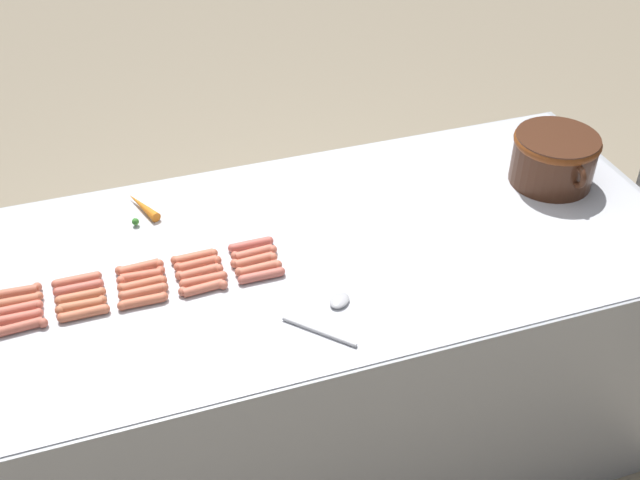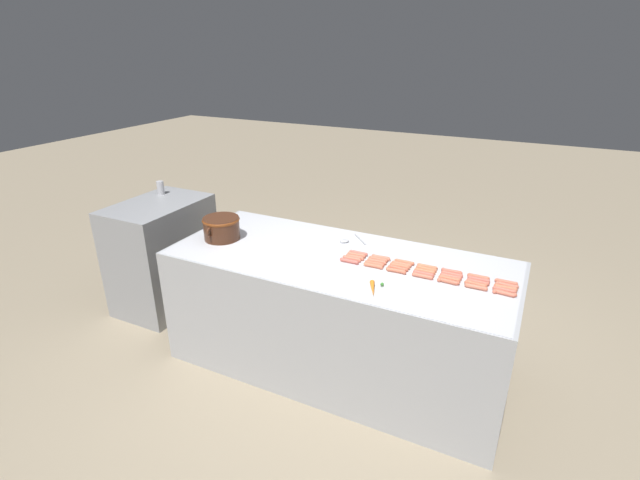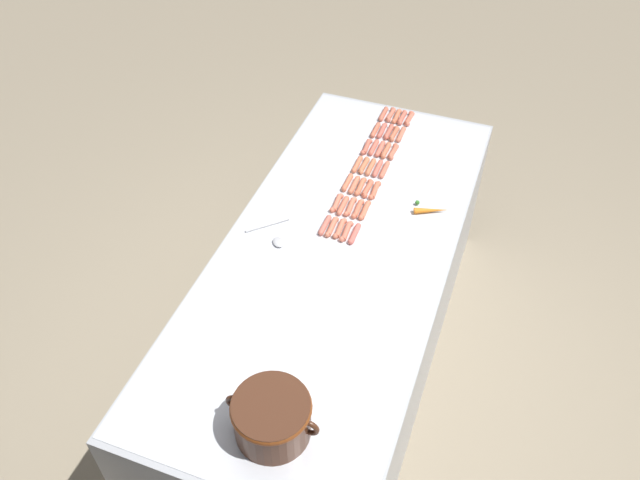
{
  "view_description": "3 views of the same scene",
  "coord_description": "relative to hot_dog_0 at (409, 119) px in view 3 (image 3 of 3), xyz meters",
  "views": [
    {
      "loc": [
        1.75,
        -0.48,
        2.38
      ],
      "look_at": [
        0.03,
        0.09,
        0.96
      ],
      "focal_mm": 43.57,
      "sensor_mm": 36.0,
      "label": 1
    },
    {
      "loc": [
        -2.74,
        -1.19,
        2.32
      ],
      "look_at": [
        0.11,
        0.21,
        0.97
      ],
      "focal_mm": 26.16,
      "sensor_mm": 36.0,
      "label": 2
    },
    {
      "loc": [
        -0.64,
        1.98,
        3.02
      ],
      "look_at": [
        0.08,
        0.01,
        0.94
      ],
      "focal_mm": 35.96,
      "sensor_mm": 36.0,
      "label": 3
    }
  ],
  "objects": [
    {
      "name": "serving_spoon",
      "position": [
        0.35,
        1.15,
        -0.01
      ],
      "size": [
        0.22,
        0.21,
        0.02
      ],
      "color": "#B7B7BC",
      "rests_on": "griddle_counter"
    },
    {
      "name": "hot_dog_16",
      "position": [
        0.07,
        0.34,
        0.0
      ],
      "size": [
        0.03,
        0.14,
        0.03
      ],
      "color": "#D56A55",
      "rests_on": "griddle_counter"
    },
    {
      "name": "hot_dog_0",
      "position": [
        0.0,
        0.0,
        0.0
      ],
      "size": [
        0.04,
        0.14,
        0.03
      ],
      "color": "#D76C52",
      "rests_on": "griddle_counter"
    },
    {
      "name": "hot_dog_22",
      "position": [
        0.11,
        0.17,
        0.0
      ],
      "size": [
        0.03,
        0.14,
        0.03
      ],
      "color": "#C96454",
      "rests_on": "griddle_counter"
    },
    {
      "name": "hot_dog_32",
      "position": [
        0.15,
        0.67,
        0.0
      ],
      "size": [
        0.03,
        0.14,
        0.03
      ],
      "color": "#D56D4D",
      "rests_on": "griddle_counter"
    },
    {
      "name": "hot_dog_19",
      "position": [
        0.08,
        0.84,
        0.0
      ],
      "size": [
        0.03,
        0.14,
        0.03
      ],
      "color": "#D47054",
      "rests_on": "griddle_counter"
    },
    {
      "name": "hot_dog_17",
      "position": [
        0.08,
        0.51,
        0.0
      ],
      "size": [
        0.03,
        0.14,
        0.03
      ],
      "color": "#CF724D",
      "rests_on": "griddle_counter"
    },
    {
      "name": "hot_dog_26",
      "position": [
        0.12,
        0.84,
        0.0
      ],
      "size": [
        0.03,
        0.14,
        0.03
      ],
      "color": "#D46D51",
      "rests_on": "griddle_counter"
    },
    {
      "name": "hot_dog_10",
      "position": [
        0.04,
        0.5,
        0.0
      ],
      "size": [
        0.03,
        0.14,
        0.03
      ],
      "color": "#CD6453",
      "rests_on": "griddle_counter"
    },
    {
      "name": "hot_dog_18",
      "position": [
        0.08,
        0.68,
        0.0
      ],
      "size": [
        0.03,
        0.14,
        0.03
      ],
      "color": "#D36E4D",
      "rests_on": "griddle_counter"
    },
    {
      "name": "hot_dog_24",
      "position": [
        0.11,
        0.5,
        0.0
      ],
      "size": [
        0.03,
        0.14,
        0.03
      ],
      "color": "#CB724C",
      "rests_on": "griddle_counter"
    },
    {
      "name": "hot_dog_3",
      "position": [
        0.0,
        0.5,
        0.0
      ],
      "size": [
        0.03,
        0.14,
        0.03
      ],
      "color": "#D46C52",
      "rests_on": "griddle_counter"
    },
    {
      "name": "hot_dog_20",
      "position": [
        0.08,
        1.0,
        0.0
      ],
      "size": [
        0.03,
        0.14,
        0.03
      ],
      "color": "#D67054",
      "rests_on": "griddle_counter"
    },
    {
      "name": "hot_dog_23",
      "position": [
        0.11,
        0.33,
        0.0
      ],
      "size": [
        0.03,
        0.14,
        0.03
      ],
      "color": "#D66652",
      "rests_on": "griddle_counter"
    },
    {
      "name": "hot_dog_30",
      "position": [
        0.15,
        0.34,
        0.0
      ],
      "size": [
        0.03,
        0.14,
        0.03
      ],
      "color": "#C9644F",
      "rests_on": "griddle_counter"
    },
    {
      "name": "hot_dog_6",
      "position": [
        -0.0,
        1.01,
        0.0
      ],
      "size": [
        0.03,
        0.14,
        0.03
      ],
      "color": "#D46356",
      "rests_on": "griddle_counter"
    },
    {
      "name": "hot_dog_8",
      "position": [
        0.04,
        0.17,
        0.0
      ],
      "size": [
        0.03,
        0.14,
        0.03
      ],
      "color": "#CB6C4D",
      "rests_on": "griddle_counter"
    },
    {
      "name": "hot_dog_4",
      "position": [
        0.0,
        0.68,
        0.0
      ],
      "size": [
        0.03,
        0.14,
        0.03
      ],
      "color": "#D56C4E",
      "rests_on": "griddle_counter"
    },
    {
      "name": "hot_dog_7",
      "position": [
        0.04,
        0.0,
        0.0
      ],
      "size": [
        0.03,
        0.14,
        0.03
      ],
      "color": "#CE6854",
      "rests_on": "griddle_counter"
    },
    {
      "name": "hot_dog_13",
      "position": [
        0.04,
        1.01,
        0.0
      ],
      "size": [
        0.03,
        0.14,
        0.03
      ],
      "color": "#D56E55",
      "rests_on": "griddle_counter"
    },
    {
      "name": "hot_dog_29",
      "position": [
        0.15,
        0.18,
        0.0
      ],
      "size": [
        0.03,
        0.14,
        0.03
      ],
      "color": "#D16A4E",
      "rests_on": "griddle_counter"
    },
    {
      "name": "bean_pot",
      "position": [
        -0.04,
        2.07,
        0.09
      ],
      "size": [
        0.35,
        0.29,
        0.17
      ],
      "color": "#472616",
      "rests_on": "griddle_counter"
    },
    {
      "name": "hot_dog_28",
      "position": [
        0.15,
        0.01,
        0.0
      ],
      "size": [
        0.03,
        0.14,
        0.03
      ],
      "color": "#CE6850",
      "rests_on": "griddle_counter"
    },
    {
      "name": "hot_dog_14",
      "position": [
        0.07,
        0.0,
        0.0
      ],
      "size": [
        0.03,
        0.14,
        0.03
      ],
      "color": "#D5704F",
      "rests_on": "griddle_counter"
    },
    {
      "name": "hot_dog_15",
      "position": [
        0.07,
        0.17,
        0.0
      ],
      "size": [
        0.03,
        0.14,
        0.03
      ],
      "color": "#CD6450",
      "rests_on": "griddle_counter"
    },
    {
      "name": "hot_dog_5",
      "position": [
        0.0,
        0.84,
        0.0
      ],
      "size": [
        0.03,
        0.14,
        0.03
      ],
      "color": "#D36E4F",
      "rests_on": "griddle_counter"
    },
    {
      "name": "hot_dog_2",
      "position": [
        0.0,
        0.34,
        0.0
      ],
      "size": [
        0.03,
        0.14,
        0.03
      ],
      "color": "#CC6A4F",
      "rests_on": "griddle_counter"
    },
    {
      "name": "hot_dog_11",
      "position": [
        0.04,
        0.68,
        0.0
      ],
      "size": [
        0.03,
        0.14,
        0.03
      ],
      "color": "#D7694D",
      "rests_on": "griddle_counter"
    },
    {
      "name": "hot_dog_21",
      "position": [
        0.11,
        -0.0,
        0.0
      ],
      "size": [
        0.03,
        0.14,
        0.03
      ],
      "color": "#CC6E56",
      "rests_on": "griddle_counter"
    },
    {
      "name": "hot_dog_9",
      "position": [
        0.04,
        0.34,
        0.0
      ],
      "size": [
        0.03,
        0.14,
        0.03
      ],
      "color": "#CB6E4E",
      "rests_on": "griddle_counter"
    },
    {
      "name": "hot_dog_33",
      "position": [
        0.15,
        0.84,
        0.0
      ],
      "size": [
        0.03,
        0.14,
        0.03
      ],
      "color": "#D77055",
      "rests_on": "griddle_counter"
    },
    {
      "name": "carrot",
      "position": [
        -0.3,
        0.73,
        0.0
      ],
      "size": [
        0.17,
        0.1,
        0.03
      ],
      "color": "orange",
      "rests_on": "griddle_counter"
    },
    {
      "name": "hot_dog_31",
      "position": [
        0.15,
        0.51,
        0.0
      ],
      "size": [
        0.03,
        0.14,
        0.03
      ],
      "color": "#D46F4D",
      "rests_on": "griddle_counter"
    },
    {
      "name": "hot_dog_25",
      "position": [
        0.11,
        0.67,
        0.0
      ],
      "size": [
        0.03,
        0.14,
        0.03
      ],
      "color": "#CF7152",
      "rests_on": "griddle_counter"
    },
    {
      "name": "hot_dog_12",
      "position": [
        0.04,
        0.84,
        0.0
      ],
      "size": [
        0.03,
        0.14,
        0.03
      ],
      "color": "#D76B4E",
      "rests_on": "griddle_counter"
    },
    {
      "name": "hot_dog_34",
      "position": [
        0.15,
        1.01,
        0.0
      ],
      "size": [
        0.03,
        0.14,
        0.03
      ],
      "color": "#CA6656",
      "rests_on": "griddle_counter"
    },
    {
      "name": "ground_plane",
      "position": [
        0.05,
        1.11,
        -0.93
      ],
      "size": [
        20.0,
        20.0,
        0.0
      ],
      "primitive_type": "plane",
      "color": "gray"
    },
    {
      "name": "hot_dog_1",
      "position": [
        0.0,
        0.17,
        0.0
      ],
      "size": [
        0.03,
        0.14,
        0.03
      ],
      "color": "#D17156",
      "rests_on": "griddle_counter"
    },
    {
      "name": "hot_dog_27",
      "position": [
        0.12,
        1.01,
        0.0
      ],
      "size": [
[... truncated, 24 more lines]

